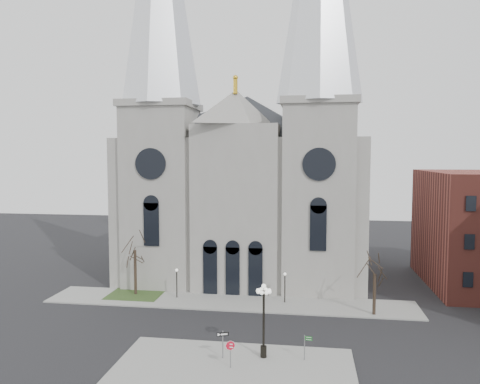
# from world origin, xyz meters

# --- Properties ---
(ground) EXTENTS (160.00, 160.00, 0.00)m
(ground) POSITION_xyz_m (0.00, 0.00, 0.00)
(ground) COLOR black
(ground) RESTS_ON ground
(sidewalk_near) EXTENTS (18.00, 10.00, 0.14)m
(sidewalk_near) POSITION_xyz_m (3.00, -5.00, 0.07)
(sidewalk_near) COLOR gray
(sidewalk_near) RESTS_ON ground
(sidewalk_far) EXTENTS (40.00, 6.00, 0.14)m
(sidewalk_far) POSITION_xyz_m (0.00, 11.00, 0.07)
(sidewalk_far) COLOR gray
(sidewalk_far) RESTS_ON ground
(grass_patch) EXTENTS (6.00, 5.00, 0.18)m
(grass_patch) POSITION_xyz_m (-11.00, 12.00, 0.09)
(grass_patch) COLOR #2C491F
(grass_patch) RESTS_ON ground
(cathedral) EXTENTS (33.00, 26.66, 54.00)m
(cathedral) POSITION_xyz_m (0.00, 22.86, 18.48)
(cathedral) COLOR gray
(cathedral) RESTS_ON ground
(tree_left) EXTENTS (3.20, 3.20, 7.50)m
(tree_left) POSITION_xyz_m (-11.00, 12.00, 5.58)
(tree_left) COLOR #2C2219
(tree_left) RESTS_ON ground
(tree_right) EXTENTS (3.20, 3.20, 6.00)m
(tree_right) POSITION_xyz_m (15.00, 9.00, 4.47)
(tree_right) COLOR #2C2219
(tree_right) RESTS_ON ground
(ped_lamp_left) EXTENTS (0.32, 0.32, 3.26)m
(ped_lamp_left) POSITION_xyz_m (-6.00, 11.50, 2.33)
(ped_lamp_left) COLOR black
(ped_lamp_left) RESTS_ON sidewalk_far
(ped_lamp_right) EXTENTS (0.32, 0.32, 3.26)m
(ped_lamp_right) POSITION_xyz_m (6.00, 11.50, 2.33)
(ped_lamp_right) COLOR black
(ped_lamp_right) RESTS_ON sidewalk_far
(stop_sign) EXTENTS (0.76, 0.11, 2.10)m
(stop_sign) POSITION_xyz_m (2.78, -4.74, 1.66)
(stop_sign) COLOR slate
(stop_sign) RESTS_ON sidewalk_near
(globe_lamp) EXTENTS (1.53, 1.53, 5.86)m
(globe_lamp) POSITION_xyz_m (5.05, -2.53, 3.82)
(globe_lamp) COLOR black
(globe_lamp) RESTS_ON sidewalk_near
(one_way_sign) EXTENTS (0.91, 0.38, 2.18)m
(one_way_sign) POSITION_xyz_m (1.91, -3.16, 1.61)
(one_way_sign) COLOR slate
(one_way_sign) RESTS_ON sidewalk_near
(street_name_sign) EXTENTS (0.63, 0.13, 1.98)m
(street_name_sign) POSITION_xyz_m (8.31, -2.59, 1.33)
(street_name_sign) COLOR slate
(street_name_sign) RESTS_ON sidewalk_near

